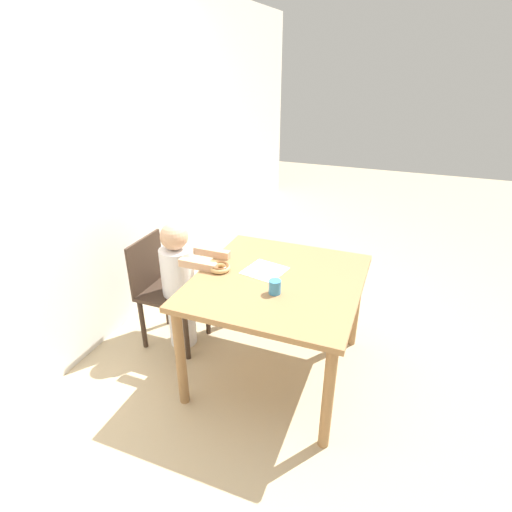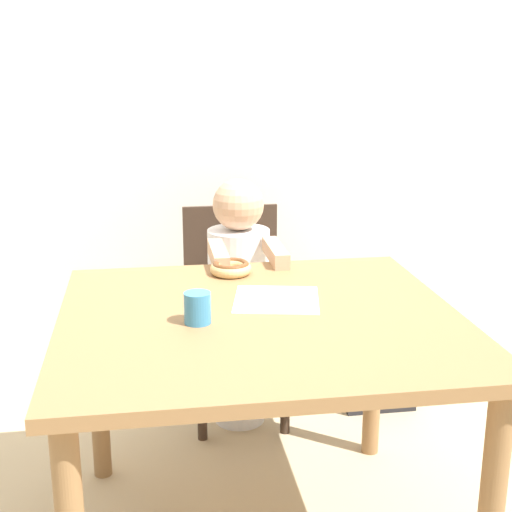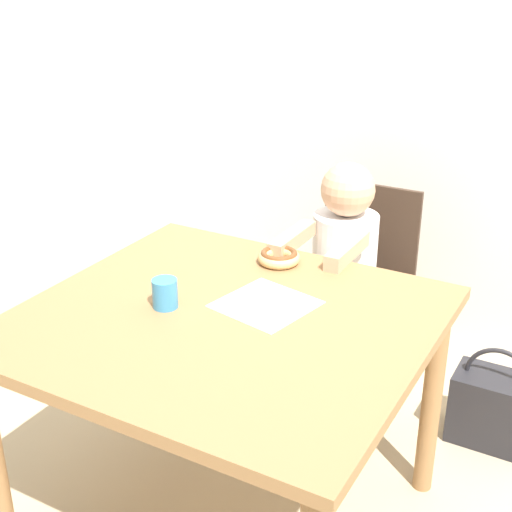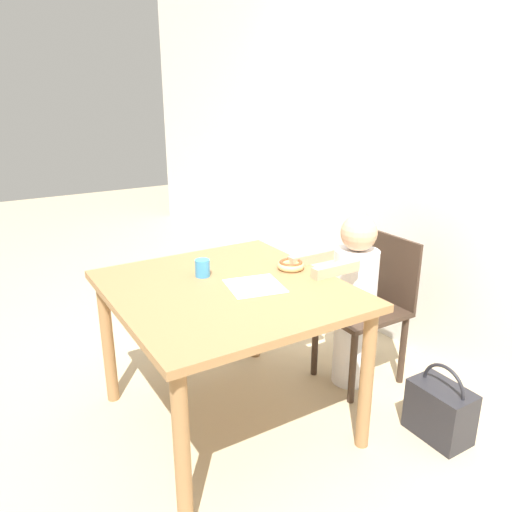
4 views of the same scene
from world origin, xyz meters
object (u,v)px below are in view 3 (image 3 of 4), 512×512
at_px(donut, 279,257).
at_px(chair, 354,291).
at_px(child_figure, 342,287).
at_px(cup, 165,293).
at_px(handbag, 493,407).

bearing_deg(donut, chair, 81.42).
height_order(chair, child_figure, child_figure).
xyz_separation_m(child_figure, cup, (-0.21, -0.77, 0.26)).
distance_m(donut, cup, 0.43).
relative_size(handbag, cup, 4.54).
bearing_deg(donut, handbag, 32.59).
xyz_separation_m(donut, cup, (-0.14, -0.41, 0.02)).
height_order(child_figure, cup, child_figure).
xyz_separation_m(donut, handbag, (0.64, 0.41, -0.59)).
distance_m(handbag, cup, 1.28).
relative_size(donut, handbag, 0.35).
distance_m(child_figure, handbag, 0.67).
height_order(donut, cup, cup).
xyz_separation_m(child_figure, donut, (-0.07, -0.36, 0.24)).
bearing_deg(handbag, chair, 173.11).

